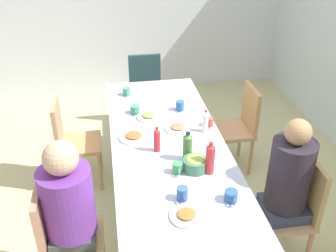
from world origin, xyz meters
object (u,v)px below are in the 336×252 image
Objects in this scene: chair_1 at (240,124)px; bottle_0 at (205,122)px; chair_0 at (293,206)px; chair_2 at (71,138)px; cup_4 at (177,168)px; cup_2 at (209,122)px; cup_1 at (135,110)px; plate_0 at (149,116)px; person_3 at (70,206)px; bottle_3 at (157,140)px; cup_3 at (182,194)px; bottle_1 at (210,159)px; bottle_2 at (188,147)px; plate_2 at (178,128)px; cup_0 at (180,106)px; cup_5 at (231,196)px; bowl_0 at (195,163)px; person_0 at (287,183)px; plate_1 at (187,215)px; plate_3 at (134,136)px; chair_3 at (61,234)px; cup_6 at (127,92)px; dining_table at (168,149)px; chair_4 at (146,89)px.

bottle_0 reaches higher than chair_1.
bottle_0 reaches higher than chair_0.
chair_2 is at bearing -90.00° from chair_1.
cup_4 is at bearing -32.49° from bottle_0.
cup_1 is at bearing -118.21° from cup_2.
chair_1 reaches higher than plate_0.
person_3 is 6.17× the size of bottle_0.
bottle_3 is at bearing -58.28° from cup_2.
bottle_0 reaches higher than cup_4.
plate_0 is at bearing -175.78° from cup_3.
cup_2 is at bearing 165.37° from bottle_1.
cup_4 is 0.20m from bottle_2.
cup_3 reaches higher than plate_2.
cup_0 is 1.29m from cup_5.
bowl_0 is at bearing 16.03° from plate_0.
person_0 is 1.00m from bottle_3.
bowl_0 is 0.55m from bottle_0.
bottle_3 is (0.29, -0.22, 0.09)m from plate_2.
bottle_3 is at bearing -174.18° from plate_1.
plate_3 is 0.75m from bottle_1.
plate_1 is (0.25, 0.81, 0.28)m from chair_3.
chair_0 reaches higher than cup_6.
bowl_0 is 0.83× the size of bottle_3.
dining_table is 1.06m from chair_2.
cup_2 is (-0.20, 0.40, 0.11)m from dining_table.
chair_0 is 8.28× the size of cup_4.
chair_4 is at bearing 159.43° from chair_3.
chair_0 is 0.96m from bottle_0.
person_0 is at bearing 61.13° from bottle_2.
chair_1 reaches higher than plate_2.
bottle_0 is at bearing 158.32° from bowl_0.
chair_0 is at bearing 53.61° from dining_table.
person_3 is 1.61m from cup_6.
cup_4 is (0.59, -0.12, 0.03)m from plate_2.
cup_0 is at bearing -178.34° from bottle_1.
chair_0 is 1.11m from plate_2.
cup_2 is at bearing 125.53° from person_3.
bottle_1 is (-0.17, -0.61, 0.38)m from chair_0.
person_3 is at bearing -18.55° from chair_4.
chair_2 and chair_3 have the same top height.
chair_4 reaches higher than cup_0.
chair_1 is 5.10× the size of bowl_0.
cup_6 is (-0.50, -0.16, 0.03)m from plate_0.
bottle_1 reaches higher than cup_4.
chair_1 is at bearing 135.01° from bottle_0.
person_3 is 11.03× the size of cup_0.
cup_3 is (1.23, 0.20, 0.01)m from cup_1.
chair_4 is at bearing -164.33° from cup_2.
chair_0 is at bearing 53.61° from chair_2.
chair_2 is 0.73× the size of person_3.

